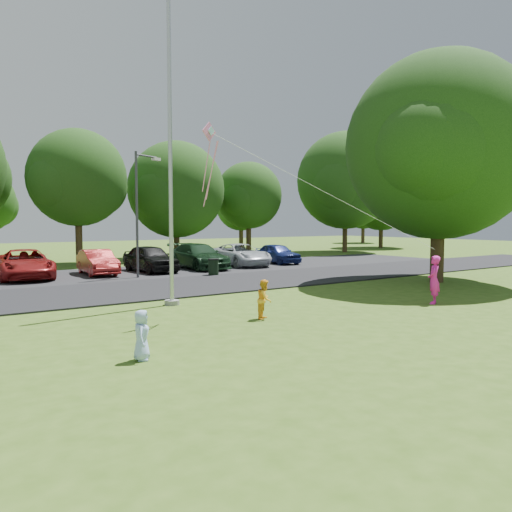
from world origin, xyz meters
TOP-DOWN VIEW (x-y plane):
  - ground at (0.00, 0.00)m, footprint 120.00×120.00m
  - park_road at (0.00, 9.00)m, footprint 60.00×6.00m
  - parking_strip at (0.00, 15.50)m, footprint 42.00×7.00m
  - flagpole at (-3.50, 5.00)m, footprint 0.50×0.50m
  - street_lamp at (-1.30, 13.10)m, footprint 1.63×0.87m
  - trash_can at (2.14, 11.94)m, footprint 0.56×0.56m
  - big_tree at (9.25, 3.69)m, footprint 9.18×8.50m
  - tree_row at (1.59, 24.23)m, footprint 64.35×11.94m
  - horizon_trees at (4.06, 33.88)m, footprint 77.46×7.20m
  - parked_cars at (-0.58, 15.53)m, footprint 20.36×5.51m
  - woman at (3.93, 0.08)m, footprint 0.72×0.67m
  - child_yellow at (-2.35, 1.26)m, footprint 0.70×0.69m
  - child_blue at (-6.93, -0.80)m, footprint 0.52×0.60m
  - kite at (-3.27, 2.22)m, footprint 7.75×2.48m

SIDE VIEW (x-z plane):
  - ground at x=0.00m, z-range 0.00..0.00m
  - park_road at x=0.00m, z-range 0.00..0.06m
  - parking_strip at x=0.00m, z-range 0.00..0.06m
  - trash_can at x=2.14m, z-range 0.00..0.89m
  - child_blue at x=-6.93m, z-range 0.00..1.03m
  - child_yellow at x=-2.35m, z-range 0.00..1.14m
  - parked_cars at x=-0.58m, z-range 0.03..1.50m
  - woman at x=3.93m, z-range 0.00..1.64m
  - street_lamp at x=-1.30m, z-range 0.63..6.82m
  - flagpole at x=-3.50m, z-range -0.83..9.17m
  - horizon_trees at x=4.06m, z-range 0.79..7.81m
  - kite at x=-3.27m, z-range 2.92..6.71m
  - tree_row at x=1.59m, z-range 0.27..11.15m
  - big_tree at x=9.25m, z-range 0.79..11.27m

